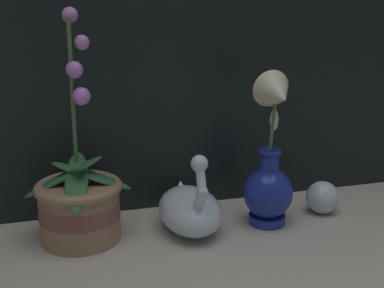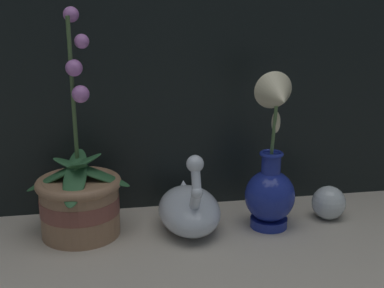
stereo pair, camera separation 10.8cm
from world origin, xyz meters
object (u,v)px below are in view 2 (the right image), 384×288
(orchid_potted_plant, at_px, (79,198))
(swan_figurine, at_px, (189,208))
(blue_vase, at_px, (272,174))
(glass_sphere, at_px, (329,203))

(orchid_potted_plant, distance_m, swan_figurine, 0.23)
(swan_figurine, height_order, blue_vase, blue_vase)
(orchid_potted_plant, xyz_separation_m, swan_figurine, (0.22, -0.02, -0.03))
(orchid_potted_plant, bearing_deg, glass_sphere, -1.66)
(swan_figurine, height_order, glass_sphere, swan_figurine)
(orchid_potted_plant, bearing_deg, swan_figurine, -4.54)
(orchid_potted_plant, height_order, glass_sphere, orchid_potted_plant)
(glass_sphere, bearing_deg, blue_vase, -170.72)
(orchid_potted_plant, height_order, swan_figurine, orchid_potted_plant)
(orchid_potted_plant, relative_size, glass_sphere, 6.17)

